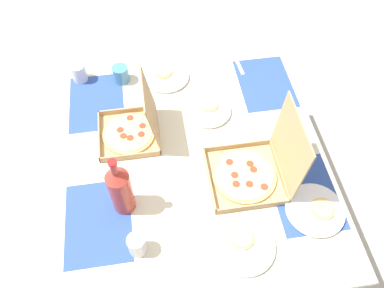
{
  "coord_description": "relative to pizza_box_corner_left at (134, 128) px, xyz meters",
  "views": [
    {
      "loc": [
        1.01,
        -0.15,
        2.19
      ],
      "look_at": [
        0.0,
        0.0,
        0.75
      ],
      "focal_mm": 36.79,
      "sensor_mm": 36.0,
      "label": 1
    }
  ],
  "objects": [
    {
      "name": "fork_by_far_left",
      "position": [
        0.03,
        0.68,
        -0.04
      ],
      "size": [
        0.11,
        0.17,
        0.0
      ],
      "primitive_type": "cube",
      "rotation": [
        0.0,
        0.0,
        1.01
      ],
      "color": "#B7B7BC",
      "rests_on": "dining_table"
    },
    {
      "name": "plate_far_left",
      "position": [
        0.49,
        0.69,
        -0.04
      ],
      "size": [
        0.24,
        0.24,
        0.03
      ],
      "color": "white",
      "rests_on": "dining_table"
    },
    {
      "name": "pizza_box_corner_left",
      "position": [
        0.0,
        0.0,
        0.0
      ],
      "size": [
        0.27,
        0.27,
        0.3
      ],
      "color": "tan",
      "rests_on": "dining_table"
    },
    {
      "name": "plate_middle",
      "position": [
        -0.08,
        0.36,
        -0.04
      ],
      "size": [
        0.22,
        0.22,
        0.03
      ],
      "color": "white",
      "rests_on": "dining_table"
    },
    {
      "name": "soda_bottle",
      "position": [
        0.35,
        -0.06,
        0.09
      ],
      "size": [
        0.09,
        0.09,
        0.32
      ],
      "color": "#B2382D",
      "rests_on": "dining_table"
    },
    {
      "name": "placemat_far_right",
      "position": [
        0.41,
        0.67,
        -0.05
      ],
      "size": [
        0.36,
        0.26,
        0.0
      ],
      "primitive_type": "cube",
      "color": "#2D4C9E",
      "rests_on": "dining_table"
    },
    {
      "name": "dining_table",
      "position": [
        0.09,
        0.25,
        -0.15
      ],
      "size": [
        1.41,
        1.14,
        0.75
      ],
      "color": "#3F3328",
      "rests_on": "ground_plane"
    },
    {
      "name": "ground_plane",
      "position": [
        0.09,
        0.25,
        -0.79
      ],
      "size": [
        6.0,
        6.0,
        0.0
      ],
      "primitive_type": "plane",
      "color": "beige"
    },
    {
      "name": "knife_by_far_right",
      "position": [
        -0.4,
        0.57,
        -0.04
      ],
      "size": [
        0.21,
        0.04,
        0.0
      ],
      "primitive_type": "cube",
      "rotation": [
        0.0,
        0.0,
        3.23
      ],
      "color": "#B7B7BC",
      "rests_on": "dining_table"
    },
    {
      "name": "cup_red",
      "position": [
        -0.35,
        -0.04,
        -0.0
      ],
      "size": [
        0.08,
        0.08,
        0.09
      ],
      "primitive_type": "cylinder",
      "color": "teal",
      "rests_on": "dining_table"
    },
    {
      "name": "plate_far_right",
      "position": [
        -0.34,
        0.18,
        -0.04
      ],
      "size": [
        0.23,
        0.23,
        0.03
      ],
      "color": "white",
      "rests_on": "dining_table"
    },
    {
      "name": "plate_near_left",
      "position": [
        0.59,
        0.37,
        -0.04
      ],
      "size": [
        0.24,
        0.24,
        0.03
      ],
      "color": "white",
      "rests_on": "dining_table"
    },
    {
      "name": "cup_dark",
      "position": [
        0.55,
        -0.02,
        0.0
      ],
      "size": [
        0.07,
        0.07,
        0.1
      ],
      "primitive_type": "cylinder",
      "color": "silver",
      "rests_on": "dining_table"
    },
    {
      "name": "pizza_box_center",
      "position": [
        0.3,
        0.48,
        0.0
      ],
      "size": [
        0.31,
        0.33,
        0.34
      ],
      "color": "tan",
      "rests_on": "dining_table"
    },
    {
      "name": "cup_clear_right",
      "position": [
        -0.39,
        -0.25,
        -0.0
      ],
      "size": [
        0.07,
        0.07,
        0.09
      ],
      "primitive_type": "cylinder",
      "color": "silver",
      "rests_on": "dining_table"
    },
    {
      "name": "placemat_near_right",
      "position": [
        0.41,
        -0.17,
        -0.05
      ],
      "size": [
        0.36,
        0.26,
        0.0
      ],
      "primitive_type": "cube",
      "color": "#2D4C9E",
      "rests_on": "dining_table"
    },
    {
      "name": "placemat_near_left",
      "position": [
        -0.23,
        -0.17,
        -0.05
      ],
      "size": [
        0.36,
        0.26,
        0.0
      ],
      "primitive_type": "cube",
      "color": "#2D4C9E",
      "rests_on": "dining_table"
    },
    {
      "name": "placemat_far_left",
      "position": [
        -0.23,
        0.67,
        -0.05
      ],
      "size": [
        0.36,
        0.26,
        0.0
      ],
      "primitive_type": "cube",
      "color": "#2D4C9E",
      "rests_on": "dining_table"
    }
  ]
}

